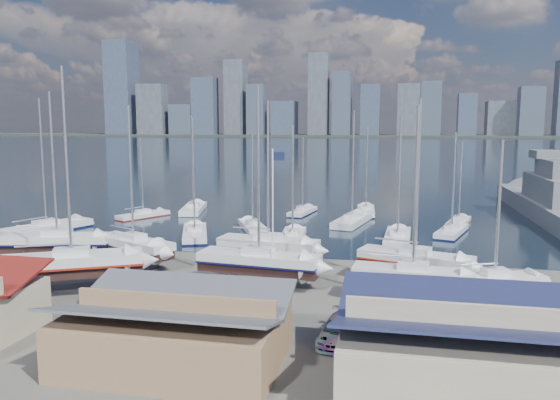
% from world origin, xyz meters
% --- Properties ---
extents(ground, '(1400.00, 1400.00, 0.00)m').
position_xyz_m(ground, '(0.00, -10.00, 0.00)').
color(ground, '#605E59').
rests_on(ground, ground).
extents(water, '(1400.00, 600.00, 0.40)m').
position_xyz_m(water, '(0.00, 300.00, -0.15)').
color(water, '#1B283F').
rests_on(water, ground).
extents(far_shore, '(1400.00, 80.00, 2.20)m').
position_xyz_m(far_shore, '(0.00, 560.00, 1.10)').
color(far_shore, '#2D332D').
rests_on(far_shore, ground).
extents(skyline, '(639.14, 43.80, 107.69)m').
position_xyz_m(skyline, '(-7.83, 553.76, 39.09)').
color(skyline, '#475166').
rests_on(skyline, far_shore).
extents(shed_grey, '(12.60, 8.40, 4.17)m').
position_xyz_m(shed_grey, '(0.00, -26.00, 2.15)').
color(shed_grey, '#8C6B4C').
rests_on(shed_grey, ground).
extents(shed_blue, '(13.65, 9.45, 4.71)m').
position_xyz_m(shed_blue, '(16.00, -26.00, 2.42)').
color(shed_blue, '#BFB293').
rests_on(shed_blue, ground).
extents(sailboat_cradle_0, '(10.71, 5.20, 16.63)m').
position_xyz_m(sailboat_cradle_0, '(-20.23, -6.99, 2.10)').
color(sailboat_cradle_0, '#2D2D33').
rests_on(sailboat_cradle_0, ground).
extents(sailboat_cradle_1, '(11.49, 7.99, 18.09)m').
position_xyz_m(sailboat_cradle_1, '(-13.77, -14.63, 2.18)').
color(sailboat_cradle_1, '#2D2D33').
rests_on(sailboat_cradle_1, ground).
extents(sailboat_cradle_2, '(9.52, 6.50, 15.30)m').
position_xyz_m(sailboat_cradle_2, '(-12.42, -6.46, 2.04)').
color(sailboat_cradle_2, '#2D2D33').
rests_on(sailboat_cradle_2, ground).
extents(sailboat_cradle_3, '(10.63, 4.00, 16.72)m').
position_xyz_m(sailboat_cradle_3, '(1.02, -10.50, 2.11)').
color(sailboat_cradle_3, '#2D2D33').
rests_on(sailboat_cradle_3, ground).
extents(sailboat_cradle_4, '(9.90, 3.98, 15.73)m').
position_xyz_m(sailboat_cradle_4, '(0.34, -4.10, 2.06)').
color(sailboat_cradle_4, '#2D2D33').
rests_on(sailboat_cradle_4, ground).
extents(sailboat_cradle_5, '(9.39, 3.45, 14.93)m').
position_xyz_m(sailboat_cradle_5, '(13.54, -12.13, 2.02)').
color(sailboat_cradle_5, '#2D2D33').
rests_on(sailboat_cradle_5, ground).
extents(sailboat_cradle_6, '(10.03, 5.60, 15.66)m').
position_xyz_m(sailboat_cradle_6, '(13.89, -7.09, 2.05)').
color(sailboat_cradle_6, '#2D2D33').
rests_on(sailboat_cradle_6, ground).
extents(sailboat_cradle_7, '(7.71, 4.51, 12.45)m').
position_xyz_m(sailboat_cradle_7, '(19.52, -11.83, 1.90)').
color(sailboat_cradle_7, '#2D2D33').
rests_on(sailboat_cradle_7, ground).
extents(sailboat_moored_0, '(7.53, 12.09, 17.53)m').
position_xyz_m(sailboat_moored_0, '(-31.02, 6.61, 0.31)').
color(sailboat_moored_0, black).
rests_on(sailboat_moored_0, water).
extents(sailboat_moored_1, '(5.92, 8.26, 12.21)m').
position_xyz_m(sailboat_moored_1, '(-23.81, 18.98, 0.31)').
color(sailboat_moored_1, black).
rests_on(sailboat_moored_1, water).
extents(sailboat_moored_2, '(5.04, 10.71, 15.60)m').
position_xyz_m(sailboat_moored_2, '(-18.51, 25.50, 0.32)').
color(sailboat_moored_2, black).
rests_on(sailboat_moored_2, water).
extents(sailboat_moored_3, '(6.12, 10.39, 15.01)m').
position_xyz_m(sailboat_moored_3, '(-11.46, 7.40, 0.31)').
color(sailboat_moored_3, black).
rests_on(sailboat_moored_3, water).
extents(sailboat_moored_4, '(6.04, 9.07, 13.38)m').
position_xyz_m(sailboat_moored_4, '(-5.78, 13.28, 0.32)').
color(sailboat_moored_4, black).
rests_on(sailboat_moored_4, water).
extents(sailboat_moored_5, '(3.54, 8.40, 12.18)m').
position_xyz_m(sailboat_moored_5, '(-1.52, 26.91, 0.31)').
color(sailboat_moored_5, black).
rests_on(sailboat_moored_5, water).
extents(sailboat_moored_6, '(3.48, 9.61, 14.06)m').
position_xyz_m(sailboat_moored_6, '(0.49, 7.80, 0.31)').
color(sailboat_moored_6, black).
rests_on(sailboat_moored_6, water).
extents(sailboat_moored_7, '(5.05, 11.04, 16.10)m').
position_xyz_m(sailboat_moored_7, '(6.50, 19.93, 0.32)').
color(sailboat_moored_7, black).
rests_on(sailboat_moored_7, water).
extents(sailboat_moored_8, '(3.08, 9.37, 13.81)m').
position_xyz_m(sailboat_moored_8, '(7.88, 29.10, 0.31)').
color(sailboat_moored_8, black).
rests_on(sailboat_moored_8, water).
extents(sailboat_moored_9, '(3.26, 10.09, 15.06)m').
position_xyz_m(sailboat_moored_9, '(12.53, 9.83, 0.32)').
color(sailboat_moored_9, black).
rests_on(sailboat_moored_9, water).
extents(sailboat_moored_10, '(5.02, 9.19, 13.23)m').
position_xyz_m(sailboat_moored_10, '(19.09, 15.32, 0.31)').
color(sailboat_moored_10, black).
rests_on(sailboat_moored_10, water).
extents(sailboat_moored_11, '(4.17, 8.22, 11.84)m').
position_xyz_m(sailboat_moored_11, '(20.69, 22.46, 0.31)').
color(sailboat_moored_11, black).
rests_on(sailboat_moored_11, water).
extents(naval_ship_east, '(8.15, 47.61, 18.28)m').
position_xyz_m(naval_ship_east, '(34.93, 29.67, 1.66)').
color(naval_ship_east, slate).
rests_on(naval_ship_east, water).
extents(car_a, '(3.28, 4.62, 1.46)m').
position_xyz_m(car_a, '(-4.67, -19.78, 0.73)').
color(car_a, gray).
rests_on(car_a, ground).
extents(car_b, '(4.82, 2.22, 1.53)m').
position_xyz_m(car_b, '(-2.52, -18.25, 0.77)').
color(car_b, gray).
rests_on(car_b, ground).
extents(car_c, '(3.88, 5.45, 1.38)m').
position_xyz_m(car_c, '(2.60, -19.99, 0.69)').
color(car_c, gray).
rests_on(car_c, ground).
extents(car_d, '(2.56, 5.31, 1.49)m').
position_xyz_m(car_d, '(8.78, -20.96, 0.74)').
color(car_d, gray).
rests_on(car_d, ground).
extents(flagpole, '(1.03, 0.12, 11.65)m').
position_xyz_m(flagpole, '(2.54, -11.62, 6.68)').
color(flagpole, white).
rests_on(flagpole, ground).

